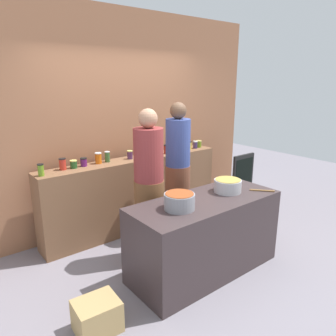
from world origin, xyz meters
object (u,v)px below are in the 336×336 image
at_px(preserve_jar_10, 172,147).
at_px(preserve_jar_8, 158,150).
at_px(preserve_jar_11, 176,146).
at_px(preserve_jar_13, 195,145).
at_px(preserve_jar_5, 107,157).
at_px(cooking_pot_center, 228,186).
at_px(chalkboard_sign, 243,181).
at_px(preserve_jar_9, 166,149).
at_px(preserve_jar_3, 84,162).
at_px(bread_crate, 97,316).
at_px(preserve_jar_7, 142,152).
at_px(preserve_jar_14, 199,144).
at_px(cook_in_cap, 178,177).
at_px(preserve_jar_1, 63,164).
at_px(preserve_jar_12, 189,145).
at_px(preserve_jar_6, 130,155).
at_px(wooden_spoon, 262,190).
at_px(preserve_jar_4, 98,158).
at_px(cook_with_tongs, 149,193).
at_px(preserve_jar_2, 74,164).
at_px(cooking_pot_left, 179,201).
at_px(preserve_jar_0, 41,170).

bearing_deg(preserve_jar_10, preserve_jar_8, -177.91).
bearing_deg(preserve_jar_11, preserve_jar_13, -9.62).
relative_size(preserve_jar_5, preserve_jar_8, 0.98).
bearing_deg(preserve_jar_13, preserve_jar_8, 179.21).
distance_m(preserve_jar_10, preserve_jar_11, 0.12).
height_order(cooking_pot_center, chalkboard_sign, cooking_pot_center).
bearing_deg(preserve_jar_8, preserve_jar_10, 2.09).
bearing_deg(preserve_jar_9, cooking_pot_center, -97.53).
bearing_deg(preserve_jar_8, preserve_jar_11, 7.82).
bearing_deg(preserve_jar_3, preserve_jar_5, 1.99).
distance_m(cooking_pot_center, bread_crate, 1.88).
height_order(preserve_jar_7, preserve_jar_14, preserve_jar_7).
bearing_deg(preserve_jar_5, preserve_jar_3, -178.01).
xyz_separation_m(preserve_jar_8, cook_in_cap, (-0.09, -0.55, -0.27)).
height_order(preserve_jar_1, preserve_jar_12, preserve_jar_1).
relative_size(preserve_jar_1, preserve_jar_13, 1.22).
distance_m(preserve_jar_7, preserve_jar_11, 0.64).
distance_m(preserve_jar_9, preserve_jar_10, 0.13).
relative_size(preserve_jar_5, cook_in_cap, 0.08).
xyz_separation_m(preserve_jar_6, preserve_jar_7, (0.19, -0.02, 0.01)).
bearing_deg(preserve_jar_13, preserve_jar_1, 177.98).
bearing_deg(bread_crate, wooden_spoon, -3.53).
distance_m(wooden_spoon, bread_crate, 2.16).
bearing_deg(cooking_pot_center, chalkboard_sign, 32.50).
bearing_deg(preserve_jar_1, preserve_jar_12, -1.88).
height_order(preserve_jar_4, preserve_jar_14, preserve_jar_4).
height_order(preserve_jar_3, preserve_jar_12, preserve_jar_12).
height_order(preserve_jar_14, wooden_spoon, preserve_jar_14).
relative_size(wooden_spoon, bread_crate, 0.75).
bearing_deg(preserve_jar_9, preserve_jar_11, 16.78).
xyz_separation_m(preserve_jar_11, wooden_spoon, (-0.09, -1.65, -0.24)).
bearing_deg(preserve_jar_9, preserve_jar_5, 174.39).
xyz_separation_m(preserve_jar_1, preserve_jar_3, (0.26, -0.01, -0.02)).
distance_m(preserve_jar_4, bread_crate, 2.00).
bearing_deg(preserve_jar_1, preserve_jar_6, -2.03).
distance_m(preserve_jar_6, chalkboard_sign, 2.00).
bearing_deg(preserve_jar_3, preserve_jar_8, -3.00).
bearing_deg(wooden_spoon, cooking_pot_center, 144.18).
bearing_deg(cook_with_tongs, preserve_jar_6, 72.43).
bearing_deg(preserve_jar_11, preserve_jar_9, -163.22).
height_order(preserve_jar_2, preserve_jar_6, preserve_jar_6).
xyz_separation_m(preserve_jar_8, cooking_pot_left, (-0.80, -1.41, -0.17)).
bearing_deg(preserve_jar_5, cooking_pot_center, -62.80).
bearing_deg(preserve_jar_3, preserve_jar_10, -2.06).
xyz_separation_m(preserve_jar_14, cooking_pot_left, (-1.61, -1.43, -0.15)).
height_order(preserve_jar_1, preserve_jar_4, preserve_jar_4).
bearing_deg(preserve_jar_0, preserve_jar_6, 3.21).
bearing_deg(bread_crate, preserve_jar_11, 35.77).
xyz_separation_m(preserve_jar_0, cook_with_tongs, (0.95, -0.76, -0.28)).
height_order(preserve_jar_8, preserve_jar_13, preserve_jar_8).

